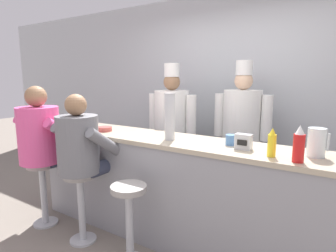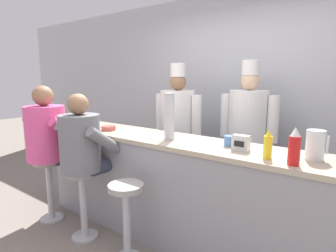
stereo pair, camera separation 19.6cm
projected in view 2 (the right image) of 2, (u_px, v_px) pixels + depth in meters
ground_plane at (155, 252)px, 2.57m from camera, size 20.00×20.00×0.00m
wall_back at (240, 95)px, 3.77m from camera, size 10.00×0.06×2.70m
diner_counter at (173, 190)px, 2.70m from camera, size 3.17×0.56×1.01m
ketchup_bottle_red at (294, 148)px, 1.81m from camera, size 0.08×0.08×0.25m
mustard_bottle_yellow at (268, 145)px, 1.95m from camera, size 0.06×0.06×0.21m
water_pitcher_clear at (315, 145)px, 1.92m from camera, size 0.14×0.12×0.21m
breakfast_plate at (92, 125)px, 3.30m from camera, size 0.24×0.24×0.05m
cereal_bowl at (108, 128)px, 3.04m from camera, size 0.16×0.16×0.05m
coffee_mug_blue at (230, 141)px, 2.33m from camera, size 0.13×0.09×0.09m
cup_stack_steel at (169, 117)px, 2.54m from camera, size 0.10×0.10×0.43m
napkin_dispenser_chrome at (241, 143)px, 2.17m from camera, size 0.13×0.08×0.12m
diner_seated_pink at (49, 136)px, 3.04m from camera, size 0.63×0.62×1.50m
diner_seated_grey at (83, 147)px, 2.69m from camera, size 0.58×0.57×1.43m
empty_stool_round at (127, 210)px, 2.38m from camera, size 0.30×0.30×0.70m
cook_in_whites_near at (178, 126)px, 3.61m from camera, size 0.69×0.44×1.75m
cook_in_whites_far at (248, 130)px, 3.29m from camera, size 0.69×0.44×1.77m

